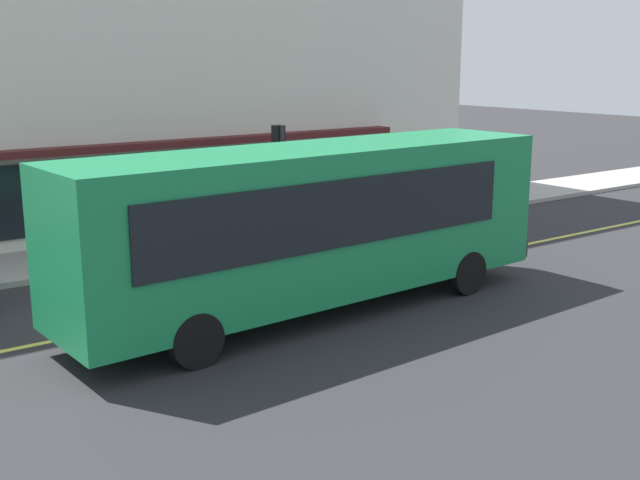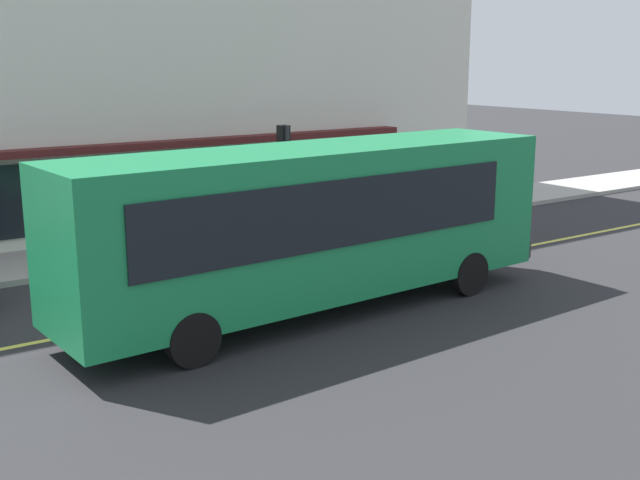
% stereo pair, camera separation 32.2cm
% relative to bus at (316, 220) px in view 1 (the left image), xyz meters
% --- Properties ---
extents(ground, '(120.00, 120.00, 0.00)m').
position_rel_bus_xyz_m(ground, '(-2.98, 1.46, -1.99)').
color(ground, '#28282B').
extents(sidewalk, '(80.00, 2.99, 0.15)m').
position_rel_bus_xyz_m(sidewalk, '(-2.98, 7.10, -1.91)').
color(sidewalk, '#9E9B93').
rests_on(sidewalk, ground).
extents(lane_centre_stripe, '(36.00, 0.16, 0.01)m').
position_rel_bus_xyz_m(lane_centre_stripe, '(-2.98, 1.46, -1.98)').
color(lane_centre_stripe, '#D8D14C').
rests_on(lane_centre_stripe, ground).
extents(storefront_building, '(26.47, 10.47, 13.24)m').
position_rel_bus_xyz_m(storefront_building, '(-0.36, 13.52, 4.63)').
color(storefront_building, silver).
rests_on(storefront_building, ground).
extents(bus, '(11.24, 3.04, 3.50)m').
position_rel_bus_xyz_m(bus, '(0.00, 0.00, 0.00)').
color(bus, '#197F47').
rests_on(bus, ground).
extents(traffic_light, '(0.30, 0.52, 3.20)m').
position_rel_bus_xyz_m(traffic_light, '(3.21, 6.31, 0.55)').
color(traffic_light, '#2D2D33').
rests_on(traffic_light, sidewalk).
extents(pedestrian_waiting, '(0.34, 0.34, 1.56)m').
position_rel_bus_xyz_m(pedestrian_waiting, '(-3.77, 6.11, -0.91)').
color(pedestrian_waiting, black).
rests_on(pedestrian_waiting, sidewalk).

